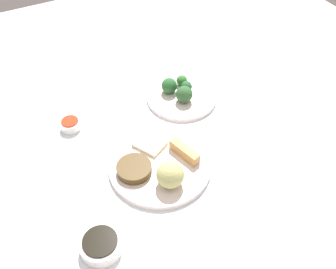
{
  "coord_description": "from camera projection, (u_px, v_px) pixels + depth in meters",
  "views": [
    {
      "loc": [
        -0.56,
        0.29,
        0.81
      ],
      "look_at": [
        0.08,
        -0.05,
        0.06
      ],
      "focal_mm": 39.8,
      "sensor_mm": 36.0,
      "label": 1
    }
  ],
  "objects": [
    {
      "name": "stir_fry_heap",
      "position": [
        134.0,
        169.0,
        0.97
      ],
      "size": [
        0.09,
        0.09,
        0.02
      ],
      "primitive_type": "cylinder",
      "color": "#4C3717",
      "rests_on": "main_plate"
    },
    {
      "name": "tabletop",
      "position": [
        164.0,
        172.0,
        1.01
      ],
      "size": [
        2.2,
        2.2,
        0.02
      ],
      "primitive_type": "cube",
      "color": "white",
      "rests_on": "ground"
    },
    {
      "name": "broccoli_floret_1",
      "position": [
        184.0,
        94.0,
        1.16
      ],
      "size": [
        0.05,
        0.05,
        0.05
      ],
      "primitive_type": "sphere",
      "color": "#2F5A2E",
      "rests_on": "broccoli_plate"
    },
    {
      "name": "main_plate",
      "position": [
        160.0,
        165.0,
        1.0
      ],
      "size": [
        0.28,
        0.28,
        0.02
      ],
      "primitive_type": "cylinder",
      "color": "white",
      "rests_on": "tabletop"
    },
    {
      "name": "broccoli_floret_4",
      "position": [
        182.0,
        81.0,
        1.22
      ],
      "size": [
        0.04,
        0.04,
        0.04
      ],
      "primitive_type": "sphere",
      "color": "#317030",
      "rests_on": "broccoli_plate"
    },
    {
      "name": "broccoli_floret_2",
      "position": [
        186.0,
        87.0,
        1.2
      ],
      "size": [
        0.04,
        0.04,
        0.04
      ],
      "primitive_type": "sphere",
      "color": "#285E32",
      "rests_on": "broccoli_plate"
    },
    {
      "name": "sauce_ramekin_sweet_and_sour_liquid",
      "position": [
        70.0,
        121.0,
        1.1
      ],
      "size": [
        0.05,
        0.05,
        0.0
      ],
      "primitive_type": "cylinder",
      "color": "red",
      "rests_on": "sauce_ramekin_sweet_and_sour"
    },
    {
      "name": "soy_sauce_bowl_liquid",
      "position": [
        100.0,
        241.0,
        0.82
      ],
      "size": [
        0.08,
        0.08,
        0.0
      ],
      "primitive_type": "cylinder",
      "color": "black",
      "rests_on": "soy_sauce_bowl"
    },
    {
      "name": "broccoli_plate",
      "position": [
        182.0,
        97.0,
        1.2
      ],
      "size": [
        0.23,
        0.23,
        0.01
      ],
      "primitive_type": "cylinder",
      "color": "white",
      "rests_on": "tabletop"
    },
    {
      "name": "rice_scoop",
      "position": [
        170.0,
        175.0,
        0.93
      ],
      "size": [
        0.07,
        0.07,
        0.07
      ],
      "primitive_type": "sphere",
      "color": "tan",
      "rests_on": "main_plate"
    },
    {
      "name": "spring_roll",
      "position": [
        184.0,
        152.0,
        1.01
      ],
      "size": [
        0.1,
        0.05,
        0.03
      ],
      "primitive_type": "cube",
      "rotation": [
        0.0,
        0.0,
        0.27
      ],
      "color": "tan",
      "rests_on": "main_plate"
    },
    {
      "name": "crab_rangoon_wonton",
      "position": [
        150.0,
        144.0,
        1.04
      ],
      "size": [
        0.1,
        0.1,
        0.01
      ],
      "primitive_type": "cube",
      "rotation": [
        0.0,
        0.0,
        0.49
      ],
      "color": "beige",
      "rests_on": "main_plate"
    },
    {
      "name": "broccoli_floret_0",
      "position": [
        169.0,
        86.0,
        1.19
      ],
      "size": [
        0.05,
        0.05,
        0.05
      ],
      "primitive_type": "sphere",
      "color": "#265E2D",
      "rests_on": "broccoli_plate"
    },
    {
      "name": "sauce_ramekin_sweet_and_sour",
      "position": [
        71.0,
        125.0,
        1.11
      ],
      "size": [
        0.06,
        0.06,
        0.03
      ],
      "primitive_type": "cylinder",
      "color": "white",
      "rests_on": "tabletop"
    },
    {
      "name": "soy_sauce_bowl",
      "position": [
        101.0,
        245.0,
        0.83
      ],
      "size": [
        0.1,
        0.1,
        0.03
      ],
      "primitive_type": "cylinder",
      "color": "white",
      "rests_on": "tabletop"
    }
  ]
}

